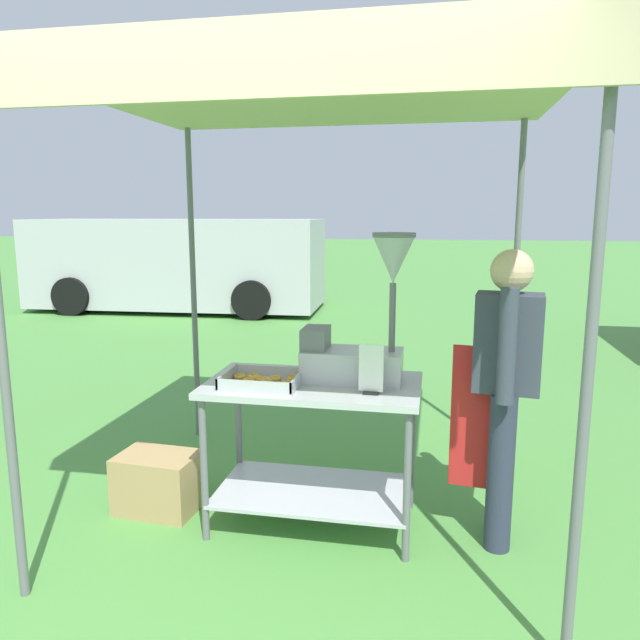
{
  "coord_description": "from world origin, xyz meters",
  "views": [
    {
      "loc": [
        0.82,
        -1.96,
        1.79
      ],
      "look_at": [
        0.16,
        1.43,
        1.17
      ],
      "focal_mm": 33.54,
      "sensor_mm": 36.0,
      "label": 1
    }
  ],
  "objects_px": {
    "vendor": "(504,382)",
    "supply_crate": "(158,482)",
    "stall_canopy": "(316,102)",
    "van_silver": "(179,263)",
    "donut_tray": "(263,382)",
    "donut_cart": "(313,424)",
    "menu_sign": "(371,373)",
    "donut_fryer": "(361,332)"
  },
  "relations": [
    {
      "from": "stall_canopy",
      "to": "donut_cart",
      "type": "relative_size",
      "value": 2.19
    },
    {
      "from": "stall_canopy",
      "to": "donut_cart",
      "type": "xyz_separation_m",
      "value": [
        0.0,
        -0.1,
        -1.77
      ]
    },
    {
      "from": "menu_sign",
      "to": "donut_cart",
      "type": "bearing_deg",
      "value": 154.26
    },
    {
      "from": "vendor",
      "to": "supply_crate",
      "type": "relative_size",
      "value": 3.22
    },
    {
      "from": "donut_cart",
      "to": "menu_sign",
      "type": "height_order",
      "value": "menu_sign"
    },
    {
      "from": "vendor",
      "to": "donut_fryer",
      "type": "bearing_deg",
      "value": 176.61
    },
    {
      "from": "stall_canopy",
      "to": "van_silver",
      "type": "relative_size",
      "value": 0.49
    },
    {
      "from": "stall_canopy",
      "to": "donut_tray",
      "type": "xyz_separation_m",
      "value": [
        -0.26,
        -0.22,
        -1.5
      ]
    },
    {
      "from": "donut_cart",
      "to": "vendor",
      "type": "xyz_separation_m",
      "value": [
        1.04,
        0.02,
        0.3
      ]
    },
    {
      "from": "stall_canopy",
      "to": "menu_sign",
      "type": "distance_m",
      "value": 1.47
    },
    {
      "from": "donut_cart",
      "to": "supply_crate",
      "type": "xyz_separation_m",
      "value": [
        -0.96,
        -0.03,
        -0.43
      ]
    },
    {
      "from": "stall_canopy",
      "to": "vendor",
      "type": "height_order",
      "value": "stall_canopy"
    },
    {
      "from": "donut_tray",
      "to": "donut_fryer",
      "type": "xyz_separation_m",
      "value": [
        0.52,
        0.18,
        0.26
      ]
    },
    {
      "from": "donut_cart",
      "to": "menu_sign",
      "type": "relative_size",
      "value": 4.52
    },
    {
      "from": "donut_tray",
      "to": "supply_crate",
      "type": "height_order",
      "value": "donut_tray"
    },
    {
      "from": "stall_canopy",
      "to": "vendor",
      "type": "bearing_deg",
      "value": -4.3
    },
    {
      "from": "supply_crate",
      "to": "van_silver",
      "type": "height_order",
      "value": "van_silver"
    },
    {
      "from": "vendor",
      "to": "menu_sign",
      "type": "bearing_deg",
      "value": -165.02
    },
    {
      "from": "donut_tray",
      "to": "vendor",
      "type": "height_order",
      "value": "vendor"
    },
    {
      "from": "vendor",
      "to": "supply_crate",
      "type": "height_order",
      "value": "vendor"
    },
    {
      "from": "vendor",
      "to": "van_silver",
      "type": "relative_size",
      "value": 0.3
    },
    {
      "from": "donut_tray",
      "to": "supply_crate",
      "type": "xyz_separation_m",
      "value": [
        -0.7,
        0.09,
        -0.7
      ]
    },
    {
      "from": "stall_canopy",
      "to": "donut_fryer",
      "type": "height_order",
      "value": "stall_canopy"
    },
    {
      "from": "stall_canopy",
      "to": "donut_tray",
      "type": "height_order",
      "value": "stall_canopy"
    },
    {
      "from": "supply_crate",
      "to": "menu_sign",
      "type": "bearing_deg",
      "value": -5.99
    },
    {
      "from": "donut_tray",
      "to": "donut_fryer",
      "type": "bearing_deg",
      "value": 19.52
    },
    {
      "from": "menu_sign",
      "to": "van_silver",
      "type": "relative_size",
      "value": 0.05
    },
    {
      "from": "menu_sign",
      "to": "donut_tray",
      "type": "bearing_deg",
      "value": 175.5
    },
    {
      "from": "donut_fryer",
      "to": "van_silver",
      "type": "distance_m",
      "value": 8.49
    },
    {
      "from": "vendor",
      "to": "van_silver",
      "type": "height_order",
      "value": "van_silver"
    },
    {
      "from": "donut_tray",
      "to": "supply_crate",
      "type": "bearing_deg",
      "value": 172.73
    },
    {
      "from": "donut_tray",
      "to": "menu_sign",
      "type": "xyz_separation_m",
      "value": [
        0.6,
        -0.05,
        0.09
      ]
    },
    {
      "from": "donut_cart",
      "to": "vendor",
      "type": "bearing_deg",
      "value": 1.14
    },
    {
      "from": "stall_canopy",
      "to": "donut_cart",
      "type": "bearing_deg",
      "value": -90.0
    },
    {
      "from": "donut_tray",
      "to": "van_silver",
      "type": "height_order",
      "value": "van_silver"
    },
    {
      "from": "donut_cart",
      "to": "menu_sign",
      "type": "bearing_deg",
      "value": -25.74
    },
    {
      "from": "van_silver",
      "to": "supply_crate",
      "type": "bearing_deg",
      "value": -67.09
    },
    {
      "from": "stall_canopy",
      "to": "van_silver",
      "type": "bearing_deg",
      "value": 119.35
    },
    {
      "from": "supply_crate",
      "to": "van_silver",
      "type": "xyz_separation_m",
      "value": [
        -3.12,
        7.39,
        0.7
      ]
    },
    {
      "from": "stall_canopy",
      "to": "supply_crate",
      "type": "bearing_deg",
      "value": -172.47
    },
    {
      "from": "donut_fryer",
      "to": "menu_sign",
      "type": "bearing_deg",
      "value": -70.68
    },
    {
      "from": "menu_sign",
      "to": "van_silver",
      "type": "height_order",
      "value": "van_silver"
    }
  ]
}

